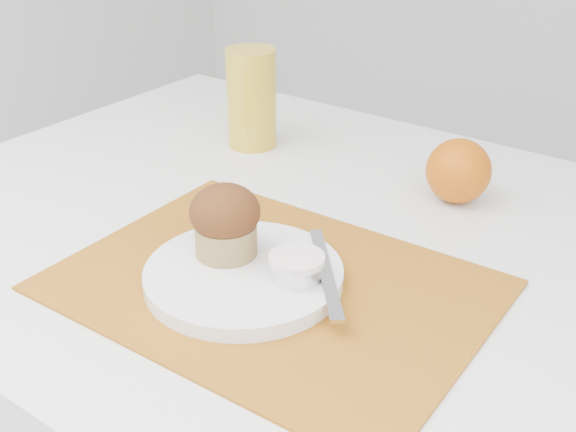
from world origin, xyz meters
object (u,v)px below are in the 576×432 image
Objects in this scene: juice_glass at (252,98)px; muffin at (225,221)px; plate at (244,275)px; orange at (458,171)px.

muffin is at bearing -55.69° from juice_glass.
muffin reaches higher than plate.
muffin is at bearing -113.09° from orange.
orange is (0.10, 0.32, 0.03)m from plate.
plate is 2.44× the size of muffin.
juice_glass is at bearing 124.31° from muffin.
juice_glass is 1.72× the size of muffin.
muffin is (-0.13, -0.31, 0.02)m from orange.
plate is 0.34m from orange.
orange is 0.34m from juice_glass.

